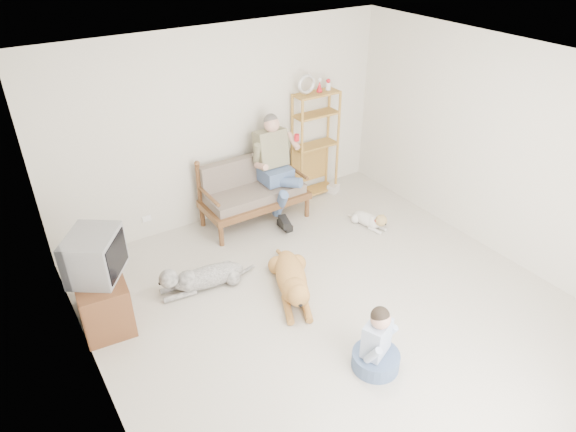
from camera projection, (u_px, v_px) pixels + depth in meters
floor at (342, 317)px, 5.74m from camera, size 5.50×5.50×0.00m
ceiling at (360, 77)px, 4.34m from camera, size 5.50×5.50×0.00m
wall_back at (224, 127)px, 7.01m from camera, size 5.00×0.00×5.00m
wall_left at (91, 306)px, 3.88m from camera, size 0.00×5.50×5.50m
wall_right at (512, 156)px, 6.20m from camera, size 0.00×5.50×5.50m
loveseat at (252, 189)px, 7.29m from camera, size 1.50×0.70×0.95m
man at (278, 175)px, 7.19m from camera, size 0.58×0.83×1.34m
etagere at (315, 144)px, 7.79m from camera, size 0.73×0.32×1.93m
book_stack at (333, 188)px, 8.23m from camera, size 0.23×0.21×0.12m
tv_stand at (101, 297)px, 5.57m from camera, size 0.59×0.95×0.60m
crt_tv at (95, 255)px, 5.30m from camera, size 0.73×0.76×0.50m
wall_outlet at (147, 218)px, 6.97m from camera, size 0.12×0.02×0.08m
golden_retriever at (292, 281)px, 6.00m from camera, size 0.73×1.36×0.44m
shaggy_dog at (200, 278)px, 6.10m from camera, size 1.27×0.40×0.37m
terrier at (371, 220)px, 7.29m from camera, size 0.29×0.71×0.27m
child at (377, 346)px, 4.99m from camera, size 0.48×0.48×0.75m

